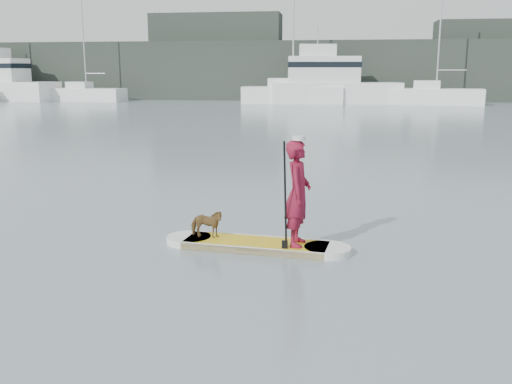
# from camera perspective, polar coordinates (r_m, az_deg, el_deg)

# --- Properties ---
(ground) EXTENTS (140.00, 140.00, 0.00)m
(ground) POSITION_cam_1_polar(r_m,az_deg,el_deg) (9.72, -13.06, -6.48)
(ground) COLOR slate
(ground) RESTS_ON ground
(paddleboard) EXTENTS (3.28, 1.08, 0.12)m
(paddleboard) POSITION_cam_1_polar(r_m,az_deg,el_deg) (9.99, 0.00, -5.28)
(paddleboard) COLOR gold
(paddleboard) RESTS_ON ground
(paddler) EXTENTS (0.46, 0.68, 1.79)m
(paddler) POSITION_cam_1_polar(r_m,az_deg,el_deg) (9.59, 4.21, -0.14)
(paddler) COLOR maroon
(paddler) RESTS_ON paddleboard
(white_cap) EXTENTS (0.22, 0.22, 0.07)m
(white_cap) POSITION_cam_1_polar(r_m,az_deg,el_deg) (9.44, 4.30, 5.40)
(white_cap) COLOR silver
(white_cap) RESTS_ON paddler
(dog) EXTENTS (0.62, 0.31, 0.51)m
(dog) POSITION_cam_1_polar(r_m,az_deg,el_deg) (10.16, -4.97, -3.18)
(dog) COLOR brown
(dog) RESTS_ON paddleboard
(paddle) EXTENTS (0.10, 0.30, 2.00)m
(paddle) POSITION_cam_1_polar(r_m,az_deg,el_deg) (9.41, 2.93, -1.73)
(paddle) COLOR black
(paddle) RESTS_ON ground
(sailboat_b) EXTENTS (8.12, 3.35, 11.72)m
(sailboat_b) POSITION_cam_1_polar(r_m,az_deg,el_deg) (60.93, -16.62, 9.47)
(sailboat_b) COLOR white
(sailboat_b) RESTS_ON ground
(sailboat_d) EXTENTS (9.38, 3.00, 13.78)m
(sailboat_d) POSITION_cam_1_polar(r_m,az_deg,el_deg) (54.17, 3.59, 9.86)
(sailboat_d) COLOR white
(sailboat_d) RESTS_ON ground
(sailboat_e) EXTENTS (8.52, 3.92, 11.89)m
(sailboat_e) POSITION_cam_1_polar(r_m,az_deg,el_deg) (54.69, 17.47, 9.22)
(sailboat_e) COLOR white
(sailboat_e) RESTS_ON ground
(motor_yacht_a) EXTENTS (12.22, 4.97, 7.13)m
(motor_yacht_a) POSITION_cam_1_polar(r_m,az_deg,el_deg) (54.59, 7.44, 10.88)
(motor_yacht_a) COLOR white
(motor_yacht_a) RESTS_ON ground
(motor_yacht_b) EXTENTS (11.07, 5.47, 6.99)m
(motor_yacht_b) POSITION_cam_1_polar(r_m,az_deg,el_deg) (65.33, -23.91, 10.11)
(motor_yacht_b) COLOR white
(motor_yacht_b) RESTS_ON ground
(shore_mass) EXTENTS (90.00, 6.00, 6.00)m
(shore_mass) POSITION_cam_1_polar(r_m,az_deg,el_deg) (61.66, 5.18, 11.98)
(shore_mass) COLOR #202823
(shore_mass) RESTS_ON ground
(shore_building_west) EXTENTS (14.00, 4.00, 9.00)m
(shore_building_west) POSITION_cam_1_polar(r_m,az_deg,el_deg) (64.01, -3.97, 13.34)
(shore_building_west) COLOR #202823
(shore_building_west) RESTS_ON ground
(shore_building_east) EXTENTS (10.00, 4.00, 8.00)m
(shore_building_east) POSITION_cam_1_polar(r_m,az_deg,el_deg) (64.24, 21.87, 12.08)
(shore_building_east) COLOR #202823
(shore_building_east) RESTS_ON ground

